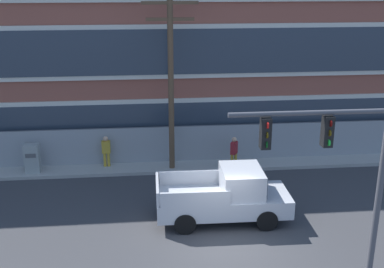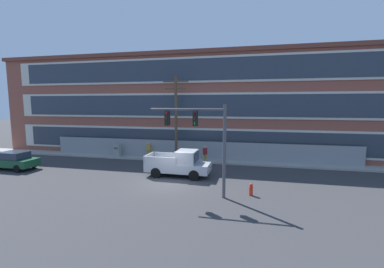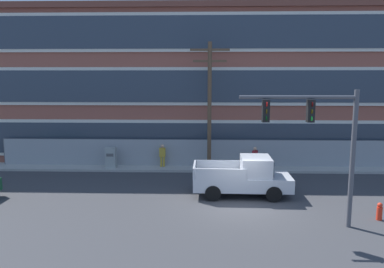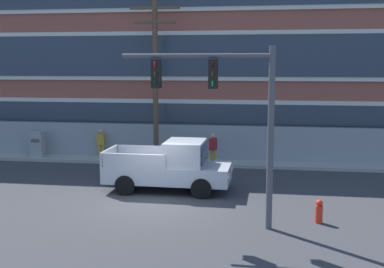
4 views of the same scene
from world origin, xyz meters
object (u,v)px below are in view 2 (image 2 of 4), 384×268
(electrical_cabinet, at_px, (117,151))
(utility_pole_near_corner, at_px, (176,115))
(pedestrian_by_fence, at_px, (149,149))
(traffic_signal_mast, at_px, (202,132))
(pickup_truck_silver, at_px, (180,164))
(fire_hydrant, at_px, (251,189))
(pedestrian_near_cabinet, at_px, (205,153))
(sedan_dark_green, at_px, (13,160))

(electrical_cabinet, bearing_deg, utility_pole_near_corner, -0.90)
(electrical_cabinet, height_order, pedestrian_by_fence, pedestrian_by_fence)
(traffic_signal_mast, bearing_deg, utility_pole_near_corner, 115.38)
(pickup_truck_silver, distance_m, fire_hydrant, 6.44)
(fire_hydrant, bearing_deg, electrical_cabinet, 148.72)
(pickup_truck_silver, xyz_separation_m, pedestrian_near_cabinet, (1.20, 4.83, 0.01))
(traffic_signal_mast, distance_m, electrical_cabinet, 14.60)
(utility_pole_near_corner, bearing_deg, pickup_truck_silver, -70.70)
(traffic_signal_mast, relative_size, electrical_cabinet, 3.71)
(pedestrian_near_cabinet, height_order, fire_hydrant, pedestrian_near_cabinet)
(utility_pole_near_corner, bearing_deg, traffic_signal_mast, -64.62)
(utility_pole_near_corner, xyz_separation_m, electrical_cabinet, (-6.55, 0.10, -3.88))
(pedestrian_near_cabinet, xyz_separation_m, pedestrian_by_fence, (-6.11, 0.72, 0.00))
(sedan_dark_green, relative_size, fire_hydrant, 5.38)
(pickup_truck_silver, bearing_deg, fire_hydrant, -30.48)
(electrical_cabinet, xyz_separation_m, pedestrian_by_fence, (3.41, 0.39, 0.21))
(utility_pole_near_corner, relative_size, pedestrian_near_cabinet, 4.95)
(utility_pole_near_corner, xyz_separation_m, pedestrian_near_cabinet, (2.97, -0.23, -3.67))
(sedan_dark_green, bearing_deg, traffic_signal_mast, -9.24)
(traffic_signal_mast, xyz_separation_m, pedestrian_near_cabinet, (-1.35, 8.87, -3.03))
(fire_hydrant, bearing_deg, traffic_signal_mast, -165.19)
(utility_pole_near_corner, height_order, pedestrian_near_cabinet, utility_pole_near_corner)
(fire_hydrant, bearing_deg, pedestrian_near_cabinet, 118.18)
(utility_pole_near_corner, bearing_deg, pedestrian_by_fence, 171.10)
(pickup_truck_silver, bearing_deg, electrical_cabinet, 148.20)
(sedan_dark_green, bearing_deg, fire_hydrant, -5.71)
(sedan_dark_green, height_order, fire_hydrant, sedan_dark_green)
(utility_pole_near_corner, relative_size, pedestrian_by_fence, 4.95)
(electrical_cabinet, bearing_deg, traffic_signal_mast, -40.25)
(pickup_truck_silver, xyz_separation_m, pedestrian_by_fence, (-4.91, 5.55, 0.01))
(traffic_signal_mast, relative_size, utility_pole_near_corner, 0.68)
(pickup_truck_silver, distance_m, pedestrian_near_cabinet, 4.98)
(pedestrian_near_cabinet, bearing_deg, pedestrian_by_fence, 173.27)
(pickup_truck_silver, distance_m, sedan_dark_green, 14.82)
(pedestrian_near_cabinet, bearing_deg, fire_hydrant, -61.82)
(utility_pole_near_corner, bearing_deg, fire_hydrant, -48.72)
(sedan_dark_green, height_order, pedestrian_by_fence, pedestrian_by_fence)
(pedestrian_near_cabinet, bearing_deg, pickup_truck_silver, -103.90)
(pickup_truck_silver, relative_size, fire_hydrant, 6.59)
(traffic_signal_mast, height_order, utility_pole_near_corner, utility_pole_near_corner)
(traffic_signal_mast, distance_m, sedan_dark_green, 17.83)
(sedan_dark_green, height_order, utility_pole_near_corner, utility_pole_near_corner)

